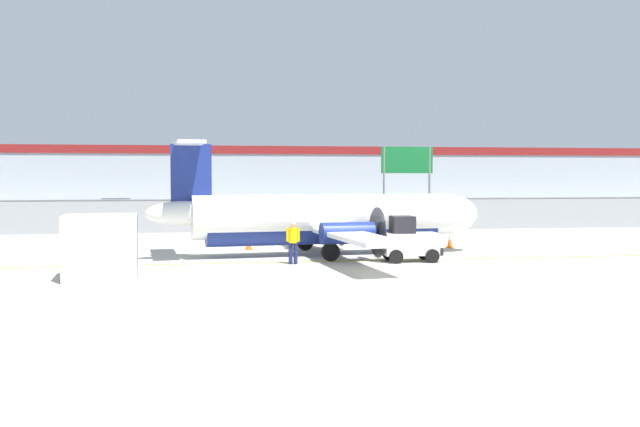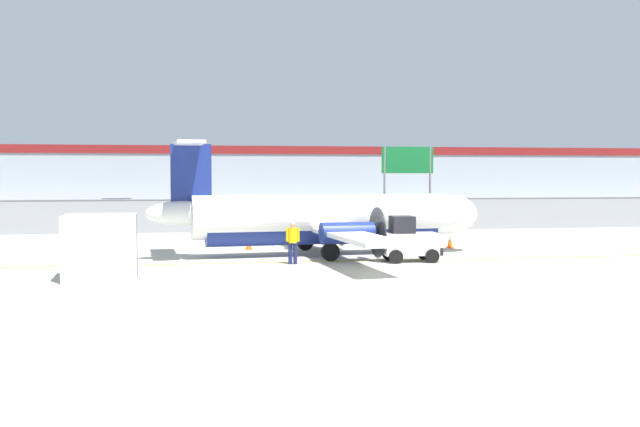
% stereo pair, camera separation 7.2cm
% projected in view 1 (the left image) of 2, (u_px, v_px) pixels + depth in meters
% --- Properties ---
extents(ground_plane, '(140.00, 140.00, 0.01)m').
position_uv_depth(ground_plane, '(361.00, 261.00, 29.47)').
color(ground_plane, '#B7B2A3').
extents(perimeter_fence, '(98.00, 0.10, 2.10)m').
position_uv_depth(perimeter_fence, '(307.00, 214.00, 45.20)').
color(perimeter_fence, gray).
rests_on(perimeter_fence, ground).
extents(parking_lot_strip, '(98.00, 17.00, 0.12)m').
position_uv_depth(parking_lot_strip, '(287.00, 219.00, 56.60)').
color(parking_lot_strip, '#38383A').
rests_on(parking_lot_strip, ground).
extents(background_building, '(91.00, 8.10, 6.50)m').
position_uv_depth(background_building, '(268.00, 178.00, 74.66)').
color(background_building, '#A8B2BC').
rests_on(background_building, ground).
extents(commuter_airplane, '(15.16, 16.08, 4.92)m').
position_uv_depth(commuter_airplane, '(329.00, 219.00, 31.56)').
color(commuter_airplane, white).
rests_on(commuter_airplane, ground).
extents(baggage_tug, '(2.35, 1.42, 1.88)m').
position_uv_depth(baggage_tug, '(409.00, 241.00, 29.16)').
color(baggage_tug, silver).
rests_on(baggage_tug, ground).
extents(ground_crew_worker, '(0.54, 0.35, 1.70)m').
position_uv_depth(ground_crew_worker, '(293.00, 240.00, 28.30)').
color(ground_crew_worker, '#191E4C').
rests_on(ground_crew_worker, ground).
extents(cargo_container, '(2.56, 2.19, 2.20)m').
position_uv_depth(cargo_container, '(101.00, 247.00, 24.15)').
color(cargo_container, silver).
rests_on(cargo_container, ground).
extents(traffic_cone_near_left, '(0.36, 0.36, 0.64)m').
position_uv_depth(traffic_cone_near_left, '(450.00, 242.00, 34.71)').
color(traffic_cone_near_left, orange).
rests_on(traffic_cone_near_left, ground).
extents(traffic_cone_near_right, '(0.36, 0.36, 0.64)m').
position_uv_depth(traffic_cone_near_right, '(249.00, 243.00, 33.94)').
color(traffic_cone_near_right, orange).
rests_on(traffic_cone_near_right, ground).
extents(parked_car_0, '(4.23, 2.07, 1.58)m').
position_uv_depth(parked_car_0, '(115.00, 208.00, 58.16)').
color(parked_car_0, gray).
rests_on(parked_car_0, parking_lot_strip).
extents(parked_car_1, '(4.21, 2.02, 1.58)m').
position_uv_depth(parked_car_1, '(176.00, 212.00, 51.89)').
color(parked_car_1, gray).
rests_on(parked_car_1, parking_lot_strip).
extents(parked_car_2, '(4.25, 2.11, 1.58)m').
position_uv_depth(parked_car_2, '(238.00, 212.00, 51.45)').
color(parked_car_2, red).
rests_on(parked_car_2, parking_lot_strip).
extents(parked_car_3, '(4.39, 2.43, 1.58)m').
position_uv_depth(parked_car_3, '(304.00, 209.00, 56.11)').
color(parked_car_3, slate).
rests_on(parked_car_3, parking_lot_strip).
extents(parked_car_4, '(4.26, 2.12, 1.58)m').
position_uv_depth(parked_car_4, '(368.00, 212.00, 51.16)').
color(parked_car_4, red).
rests_on(parked_car_4, parking_lot_strip).
extents(parked_car_5, '(4.26, 2.12, 1.58)m').
position_uv_depth(parked_car_5, '(443.00, 212.00, 52.12)').
color(parked_car_5, slate).
rests_on(parked_car_5, parking_lot_strip).
extents(parked_car_6, '(4.32, 2.27, 1.58)m').
position_uv_depth(parked_car_6, '(477.00, 208.00, 58.41)').
color(parked_car_6, slate).
rests_on(parked_car_6, parking_lot_strip).
extents(highway_sign, '(3.60, 0.14, 5.50)m').
position_uv_depth(highway_sign, '(407.00, 167.00, 48.42)').
color(highway_sign, slate).
rests_on(highway_sign, ground).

